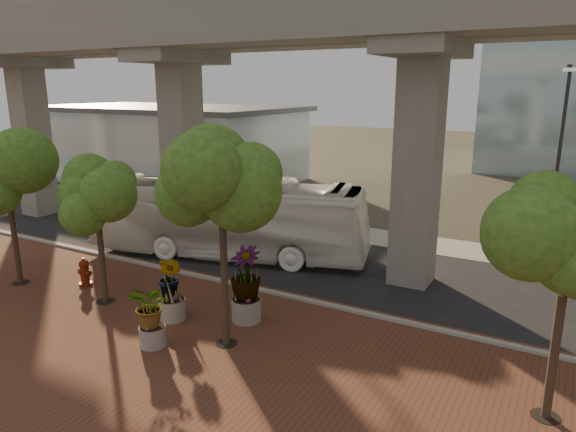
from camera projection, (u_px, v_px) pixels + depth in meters
The scene contains 18 objects.
ground at pixel (263, 272), 22.56m from camera, with size 160.00×160.00×0.00m, color #383329.
brick_plaza at pixel (125, 350), 15.80m from camera, with size 70.00×13.00×0.06m, color brown.
asphalt_road at pixel (286, 259), 24.24m from camera, with size 90.00×8.00×0.04m, color black.
curb_strip at pixel (237, 285), 20.85m from camera, with size 70.00×0.25×0.16m, color #9E9C93.
far_sidewalk at pixel (334, 231), 28.89m from camera, with size 90.00×3.00×0.06m, color #9E9C93.
transit_viaduct at pixel (285, 101), 22.46m from camera, with size 72.00×5.60×12.40m.
station_pavilion at pixel (166, 142), 44.80m from camera, with size 23.00×13.00×6.30m.
transit_bus at pixel (227, 219), 24.26m from camera, with size 3.12×13.27×3.70m, color white.
fire_hydrant at pixel (85, 272), 20.76m from camera, with size 0.58×0.52×1.16m.
planter_front at pixel (151, 309), 15.74m from camera, with size 1.83×1.83×2.01m.
planter_right at pixel (246, 277), 17.38m from camera, with size 2.47×2.47×2.64m.
planter_left at pixel (170, 281), 17.54m from camera, with size 2.09×2.09×2.30m.
street_tree_far_west at pixel (6, 175), 20.05m from camera, with size 4.09×4.09×6.37m.
street_tree_near_west at pixel (96, 194), 18.31m from camera, with size 3.48×3.48×5.74m.
street_tree_near_east at pixel (221, 175), 14.84m from camera, with size 3.92×3.92×7.18m.
street_tree_far_east at pixel (569, 251), 11.54m from camera, with size 3.68×3.68×5.96m.
streetlamp_west at pixel (198, 132), 31.51m from camera, with size 0.44×1.29×8.91m.
streetlamp_east at pixel (558, 159), 20.73m from camera, with size 0.43×1.26×8.68m.
Camera 1 is at (11.40, -17.99, 7.92)m, focal length 32.00 mm.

